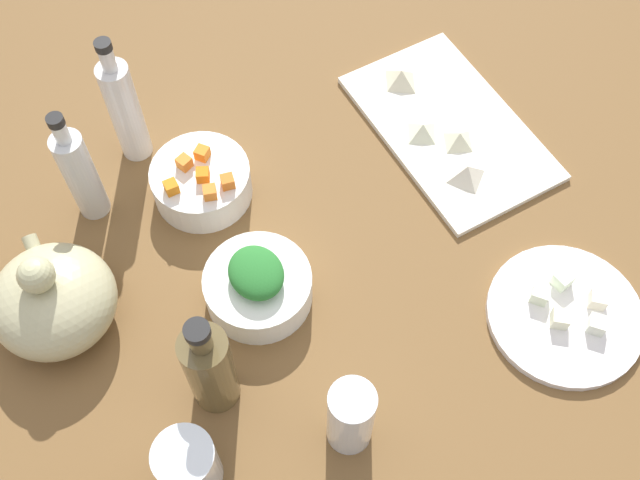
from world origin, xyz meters
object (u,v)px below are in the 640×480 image
(bowl_greens, at_px, (258,287))
(teapot, at_px, (53,300))
(bowl_carrots, at_px, (202,182))
(bottle_0, at_px, (210,368))
(cutting_board, at_px, (449,127))
(bottle_3, at_px, (80,174))
(drinking_glass_1, at_px, (351,417))
(drinking_glass_0, at_px, (188,465))
(plate_tofu, at_px, (565,315))
(bottle_2, at_px, (125,109))

(bowl_greens, relative_size, teapot, 0.81)
(bowl_carrots, xyz_separation_m, bottle_0, (-0.29, 0.10, 0.05))
(cutting_board, bearing_deg, bottle_3, 79.21)
(bottle_0, distance_m, drinking_glass_1, 0.18)
(bottle_3, relative_size, drinking_glass_0, 2.26)
(bowl_greens, bearing_deg, cutting_board, -70.53)
(plate_tofu, distance_m, drinking_glass_1, 0.34)
(bottle_3, bearing_deg, bowl_greens, -146.56)
(teapot, bearing_deg, drinking_glass_0, -163.61)
(bowl_greens, height_order, bottle_2, bottle_2)
(plate_tofu, bearing_deg, bowl_carrots, 41.95)
(teapot, height_order, drinking_glass_0, teapot)
(bowl_greens, height_order, drinking_glass_1, drinking_glass_1)
(bottle_3, distance_m, drinking_glass_0, 0.43)
(teapot, bearing_deg, bottle_0, -141.92)
(bowl_carrots, xyz_separation_m, bottle_2, (0.12, 0.06, 0.07))
(bottle_2, bearing_deg, plate_tofu, -140.94)
(bowl_carrots, bearing_deg, bottle_2, 27.34)
(bowl_greens, bearing_deg, drinking_glass_1, -173.97)
(bottle_2, xyz_separation_m, bottle_3, (-0.07, 0.09, -0.01))
(bottle_0, relative_size, drinking_glass_0, 2.17)
(plate_tofu, distance_m, bottle_2, 0.68)
(drinking_glass_1, bearing_deg, plate_tofu, -87.80)
(cutting_board, distance_m, bowl_carrots, 0.39)
(bottle_3, distance_m, drinking_glass_1, 0.50)
(bottle_2, xyz_separation_m, drinking_glass_1, (-0.54, -0.09, -0.03))
(bottle_2, distance_m, bottle_3, 0.12)
(cutting_board, bearing_deg, bottle_2, 68.63)
(bowl_greens, height_order, bottle_3, bottle_3)
(cutting_board, bearing_deg, drinking_glass_0, 120.09)
(bottle_2, bearing_deg, bowl_greens, -167.94)
(bowl_greens, relative_size, bowl_carrots, 1.01)
(bottle_3, bearing_deg, drinking_glass_0, 178.43)
(cutting_board, height_order, drinking_glass_1, drinking_glass_1)
(bowl_carrots, relative_size, bottle_3, 0.71)
(teapot, bearing_deg, plate_tofu, -116.01)
(cutting_board, bearing_deg, drinking_glass_1, 134.81)
(cutting_board, relative_size, bottle_2, 1.50)
(drinking_glass_1, bearing_deg, teapot, 41.46)
(bowl_carrots, relative_size, drinking_glass_0, 1.60)
(bowl_carrots, bearing_deg, bottle_0, 161.49)
(bowl_carrots, xyz_separation_m, drinking_glass_0, (-0.38, 0.16, 0.02))
(bowl_carrots, relative_size, bottle_0, 0.74)
(bottle_0, height_order, drinking_glass_0, bottle_0)
(bottle_0, relative_size, bottle_3, 0.96)
(bottle_0, relative_size, drinking_glass_1, 1.53)
(plate_tofu, relative_size, drinking_glass_1, 1.64)
(cutting_board, xyz_separation_m, bottle_0, (-0.24, 0.49, 0.08))
(teapot, relative_size, bottle_2, 0.79)
(drinking_glass_1, bearing_deg, bowl_greens, 6.03)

